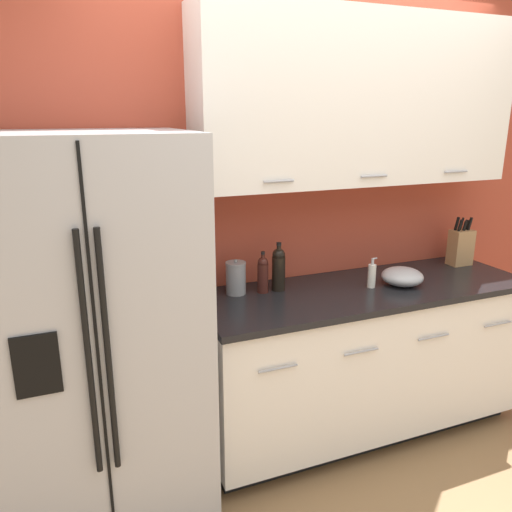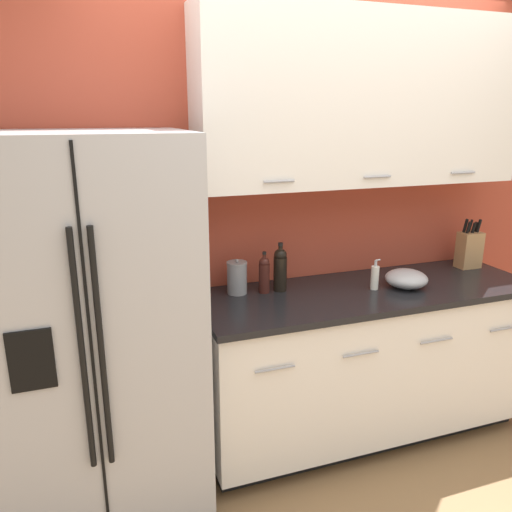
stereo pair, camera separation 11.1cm
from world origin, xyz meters
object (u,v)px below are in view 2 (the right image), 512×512
(wine_bottle, at_px, (280,269))
(soap_dispenser, at_px, (375,277))
(refrigerator, at_px, (91,334))
(mixing_bowl, at_px, (406,279))
(steel_canister, at_px, (237,278))
(oil_bottle, at_px, (264,274))
(knife_block, at_px, (469,249))

(wine_bottle, xyz_separation_m, soap_dispenser, (0.50, -0.16, -0.06))
(refrigerator, distance_m, soap_dispenser, 1.51)
(refrigerator, bearing_deg, soap_dispenser, 1.43)
(mixing_bowl, bearing_deg, steel_canister, 166.59)
(soap_dispenser, bearing_deg, wine_bottle, 162.79)
(refrigerator, xyz_separation_m, oil_bottle, (0.91, 0.19, 0.13))
(refrigerator, bearing_deg, steel_canister, 16.51)
(knife_block, relative_size, steel_canister, 1.63)
(wine_bottle, distance_m, soap_dispenser, 0.53)
(oil_bottle, bearing_deg, refrigerator, -168.17)
(knife_block, relative_size, soap_dispenser, 1.83)
(wine_bottle, relative_size, soap_dispenser, 1.58)
(steel_canister, distance_m, mixing_bowl, 0.95)
(wine_bottle, bearing_deg, steel_canister, 171.75)
(knife_block, bearing_deg, mixing_bowl, -162.34)
(oil_bottle, bearing_deg, knife_block, 0.25)
(steel_canister, bearing_deg, soap_dispenser, -14.41)
(refrigerator, height_order, knife_block, refrigerator)
(wine_bottle, height_order, steel_canister, wine_bottle)
(wine_bottle, relative_size, oil_bottle, 1.18)
(refrigerator, xyz_separation_m, wine_bottle, (1.00, 0.19, 0.15))
(oil_bottle, distance_m, steel_canister, 0.15)
(knife_block, relative_size, oil_bottle, 1.37)
(soap_dispenser, bearing_deg, refrigerator, -178.57)
(wine_bottle, bearing_deg, soap_dispenser, -17.21)
(soap_dispenser, bearing_deg, steel_canister, 165.59)
(knife_block, height_order, steel_canister, knife_block)
(steel_canister, bearing_deg, mixing_bowl, -13.41)
(knife_block, xyz_separation_m, soap_dispenser, (-0.78, -0.16, -0.05))
(steel_canister, bearing_deg, oil_bottle, -14.54)
(steel_canister, xyz_separation_m, mixing_bowl, (0.92, -0.22, -0.04))
(soap_dispenser, height_order, steel_canister, steel_canister)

